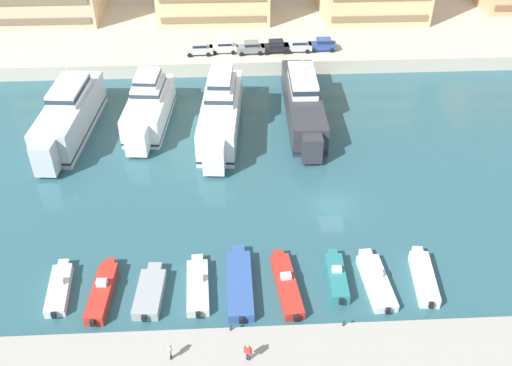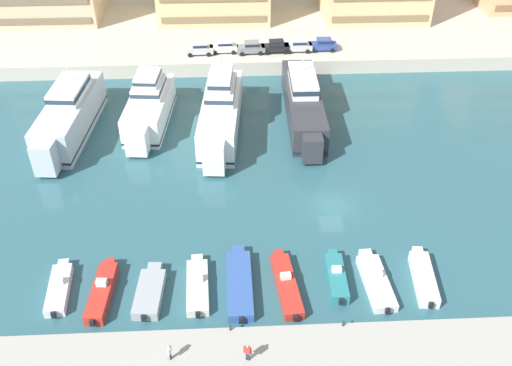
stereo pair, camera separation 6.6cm
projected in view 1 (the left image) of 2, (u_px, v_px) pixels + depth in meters
The scene contains 25 objects.
ground_plane at pixel (333, 206), 59.17m from camera, with size 400.00×400.00×0.00m, color #2D5B66.
pier_dock at pixel (371, 357), 44.14m from camera, with size 120.00×6.24×0.55m, color #A8A399.
yacht_silver_far_left at pixel (69, 116), 68.91m from camera, with size 5.93×19.26×7.69m.
yacht_white_left at pixel (149, 107), 70.90m from camera, with size 5.75×15.95×8.08m.
yacht_white_mid_left at pixel (221, 112), 69.27m from camera, with size 5.76×19.64×8.88m.
yacht_charcoal_center_left at pixel (303, 102), 72.10m from camera, with size 4.37×21.30×7.12m.
motorboat_white_far_left at pixel (59, 288), 49.52m from camera, with size 2.13×6.55×1.33m.
motorboat_red_left at pixel (102, 291), 49.10m from camera, with size 1.97×7.37×1.58m.
motorboat_grey_mid_left at pixel (150, 292), 49.12m from camera, with size 2.52×6.37×0.93m.
motorboat_cream_center_left at pixel (198, 286), 49.79m from camera, with size 2.12×7.12×1.29m.
motorboat_blue_center at pixel (240, 283), 49.92m from camera, with size 2.23×8.81×0.95m.
motorboat_red_center_right at pixel (286, 284), 49.84m from camera, with size 2.40×8.11×1.36m.
motorboat_teal_mid_right at pixel (337, 277), 50.42m from camera, with size 1.66×6.21×1.50m.
motorboat_white_right at pixel (376, 281), 50.26m from camera, with size 2.45×7.46×1.32m.
motorboat_white_far_right at pixel (423, 277), 50.44m from camera, with size 2.28×7.01×1.03m.
car_silver_far_left at pixel (199, 48), 83.10m from camera, with size 4.16×2.04×1.80m.
car_white_left at pixel (224, 46), 83.67m from camera, with size 4.15×2.01×1.80m.
car_grey_mid_left at pixel (251, 47), 83.41m from camera, with size 4.19×2.10×1.80m.
car_black_center_left at pixel (275, 46), 83.72m from camera, with size 4.19×2.10×1.80m.
car_silver_center at pixel (298, 45), 83.96m from camera, with size 4.11×1.95×1.80m.
car_blue_center_right at pixel (323, 44), 84.28m from camera, with size 4.11×1.93×1.80m.
pedestrian_near_edge at pixel (170, 351), 43.10m from camera, with size 0.28×0.61×1.60m.
pedestrian_mid_deck at pixel (248, 351), 42.96m from camera, with size 0.64×0.40×1.76m.
bollard_west at pixel (231, 327), 45.63m from camera, with size 0.20×0.20×0.61m.
bollard_west_mid at pixel (344, 323), 45.99m from camera, with size 0.20×0.20×0.61m.
Camera 1 is at (-10.28, -45.18, 37.73)m, focal length 40.00 mm.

